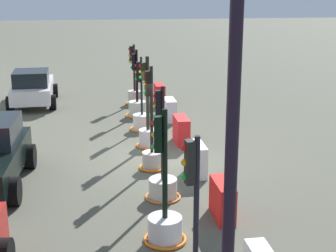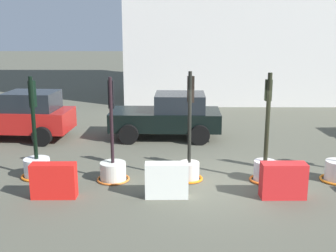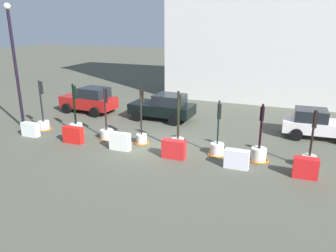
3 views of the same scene
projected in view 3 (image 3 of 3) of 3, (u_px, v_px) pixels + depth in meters
name	position (u px, v px, depth m)	size (l,w,h in m)	color
ground_plane	(156.00, 147.00, 16.78)	(120.00, 120.00, 0.00)	#4F5042
traffic_light_0	(44.00, 122.00, 19.32)	(0.90, 0.90, 2.93)	silver
traffic_light_1	(76.00, 125.00, 18.79)	(0.91, 0.91, 2.83)	silver
traffic_light_2	(107.00, 131.00, 17.85)	(0.90, 0.90, 2.84)	beige
traffic_light_3	(142.00, 134.00, 17.14)	(0.77, 0.77, 2.98)	beige
traffic_light_4	(178.00, 139.00, 16.34)	(0.81, 0.81, 2.96)	silver
traffic_light_5	(217.00, 147.00, 15.72)	(0.89, 0.89, 2.66)	silver
traffic_light_6	(259.00, 152.00, 15.06)	(0.97, 0.97, 2.67)	beige
traffic_light_7	(309.00, 158.00, 14.26)	(0.81, 0.81, 2.62)	#BAB0A7
construction_barrier_0	(30.00, 129.00, 18.24)	(0.99, 0.39, 0.78)	silver
construction_barrier_1	(73.00, 135.00, 17.22)	(1.10, 0.39, 0.88)	red
construction_barrier_2	(120.00, 141.00, 16.29)	(1.06, 0.39, 0.88)	white
construction_barrier_3	(174.00, 149.00, 15.29)	(1.10, 0.44, 0.89)	red
construction_barrier_4	(237.00, 159.00, 14.26)	(1.07, 0.42, 0.84)	silver
construction_barrier_5	(306.00, 168.00, 13.35)	(0.98, 0.42, 0.87)	red
car_black_sedan	(164.00, 107.00, 21.24)	(4.15, 2.36, 1.68)	black
car_white_van	(318.00, 124.00, 17.92)	(4.01, 2.16, 1.57)	silver
car_red_compact	(90.00, 100.00, 22.89)	(3.97, 2.31, 1.78)	#A61916
street_lamp_post	(15.00, 60.00, 18.55)	(0.36, 0.36, 7.08)	black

